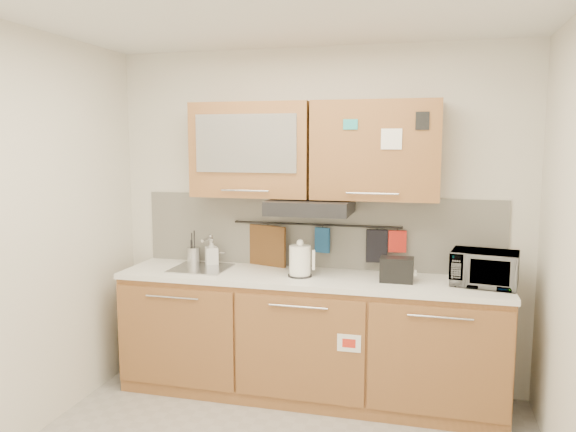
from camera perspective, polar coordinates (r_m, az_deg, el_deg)
The scene contains 18 objects.
wall_back at distance 4.36m, azimuth 2.98°, elevation -0.27°, with size 3.20×3.20×0.00m, color silver.
wall_left at distance 3.72m, azimuth -27.18°, elevation -2.44°, with size 3.00×3.00×0.00m, color silver.
base_cabinet at distance 4.28m, azimuth 2.05°, elevation -12.77°, with size 2.80×0.64×0.88m.
countertop at distance 4.13m, azimuth 2.08°, elevation -6.34°, with size 2.82×0.62×0.04m, color white.
backsplash at distance 4.36m, azimuth 2.94°, elevation -1.59°, with size 2.80×0.02×0.56m, color silver.
upper_cabinets at distance 4.14m, azimuth 2.47°, elevation 6.70°, with size 1.82×0.37×0.70m.
range_hood at distance 4.10m, azimuth 2.29°, elevation 0.94°, with size 0.60×0.46×0.10m, color black.
sink at distance 4.40m, azimuth -8.78°, elevation -5.25°, with size 0.42×0.40×0.26m.
utensil_rail at distance 4.31m, azimuth 2.84°, elevation -0.88°, with size 0.02×0.02×1.30m, color black.
utensil_crock at distance 4.57m, azimuth -9.56°, elevation -3.94°, with size 0.13×0.13×0.27m.
kettle at distance 4.08m, azimuth 1.25°, elevation -4.66°, with size 0.20×0.18×0.27m.
toaster at distance 4.00m, azimuth 10.99°, elevation -5.34°, with size 0.23×0.14×0.17m.
microwave at distance 4.04m, azimuth 19.32°, elevation -5.05°, with size 0.43×0.29×0.24m, color #999999.
soap_bottle at distance 4.50m, azimuth -7.77°, elevation -3.62°, with size 0.10×0.10×0.21m, color #999999.
cutting_board at distance 4.43m, azimuth -2.10°, elevation -3.57°, with size 0.33×0.02×0.40m, color brown.
oven_mitt at distance 4.31m, azimuth 3.51°, elevation -2.46°, with size 0.12×0.03×0.19m, color #1E5189.
dark_pouch at distance 4.25m, azimuth 8.99°, elevation -3.03°, with size 0.16×0.04×0.24m, color black.
pot_holder at distance 4.24m, azimuth 11.04°, elevation -2.55°, with size 0.13×0.02×0.16m, color red.
Camera 1 is at (0.85, -2.73, 1.89)m, focal length 35.00 mm.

